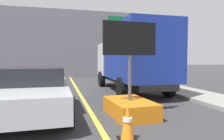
{
  "coord_description": "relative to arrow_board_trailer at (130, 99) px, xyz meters",
  "views": [
    {
      "loc": [
        -0.91,
        1.36,
        1.62
      ],
      "look_at": [
        0.38,
        6.38,
        1.36
      ],
      "focal_mm": 32.91,
      "sensor_mm": 36.0,
      "label": 1
    }
  ],
  "objects": [
    {
      "name": "lane_center_stripe",
      "position": [
        -1.05,
        -0.93,
        -0.48
      ],
      "size": [
        0.14,
        36.0,
        0.01
      ],
      "primitive_type": "cube",
      "color": "yellow",
      "rests_on": "ground"
    },
    {
      "name": "box_truck",
      "position": [
        1.58,
        4.24,
        1.28
      ],
      "size": [
        2.43,
        6.55,
        3.23
      ],
      "color": "black",
      "rests_on": "ground"
    },
    {
      "name": "traffic_cone_mid_lane",
      "position": [
        -0.64,
        -1.71,
        -0.12
      ],
      "size": [
        0.36,
        0.36,
        0.73
      ],
      "color": "black",
      "rests_on": "ground"
    },
    {
      "name": "pickup_car",
      "position": [
        -2.73,
        1.1,
        0.22
      ],
      "size": [
        2.19,
        5.08,
        1.38
      ],
      "color": "silver",
      "rests_on": "ground"
    },
    {
      "name": "far_building_block",
      "position": [
        -1.2,
        16.92,
        2.59
      ],
      "size": [
        16.8,
        7.09,
        6.14
      ],
      "primitive_type": "cube",
      "color": "slate",
      "rests_on": "ground"
    },
    {
      "name": "arrow_board_trailer",
      "position": [
        0.0,
        0.0,
        0.0
      ],
      "size": [
        1.6,
        1.86,
        2.7
      ],
      "color": "orange",
      "rests_on": "ground"
    },
    {
      "name": "highway_guide_sign",
      "position": [
        3.39,
        9.09,
        2.94
      ],
      "size": [
        2.79,
        0.29,
        5.0
      ],
      "color": "gray",
      "rests_on": "ground"
    }
  ]
}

